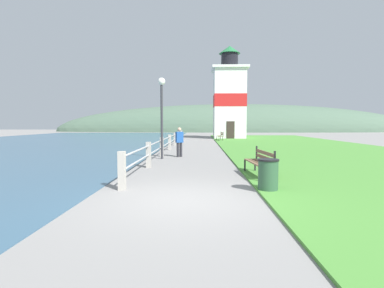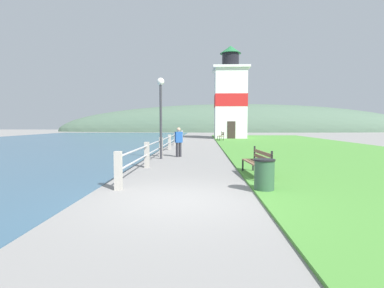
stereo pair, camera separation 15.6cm
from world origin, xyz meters
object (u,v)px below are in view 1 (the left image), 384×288
Objects in this scene: lighthouse at (229,99)px; trash_bin at (268,175)px; park_bench_near at (260,161)px; park_bench_midway at (221,135)px; person_strolling at (179,141)px; lamp_post at (162,103)px.

lighthouse reaches higher than trash_bin.
park_bench_midway is at bearing -95.32° from park_bench_near.
person_strolling is (-3.14, -15.00, 0.30)m from park_bench_midway.
park_bench_midway is at bearing 76.11° from lamp_post.
trash_bin is at bearing 85.12° from park_bench_midway.
lamp_post is at bearing 117.19° from trash_bin.
park_bench_near is 1.31× the size of person_strolling.
park_bench_near is at bearing 84.00° from trash_bin.
park_bench_near is at bearing -93.11° from lighthouse.
lighthouse is at bearing 75.86° from lamp_post.
park_bench_near is 0.19× the size of lighthouse.
park_bench_near is at bearing -51.96° from lamp_post.
lamp_post is at bearing 112.27° from person_strolling.
person_strolling is at bearing -67.45° from park_bench_near.
park_bench_near is 2.40× the size of trash_bin.
trash_bin is (2.83, -7.96, -0.41)m from person_strolling.
park_bench_near is 1.18× the size of park_bench_midway.
person_strolling is at bearing 109.54° from trash_bin.
lighthouse is 2.71× the size of lamp_post.
lighthouse is at bearing -39.19° from person_strolling.
person_strolling is at bearing 74.09° from park_bench_midway.
lighthouse is (1.40, 25.74, 4.11)m from park_bench_near.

